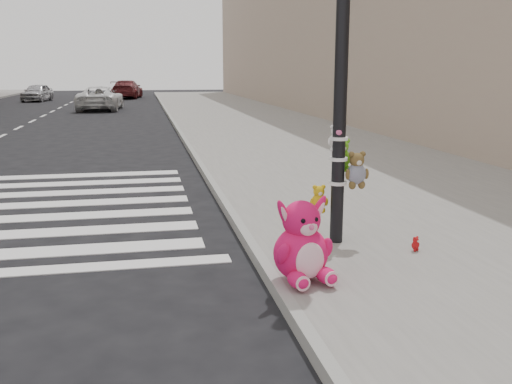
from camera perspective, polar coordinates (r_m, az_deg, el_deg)
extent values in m
plane|color=black|center=(5.27, -13.45, -13.61)|extent=(120.00, 120.00, 0.00)
cube|color=slate|center=(15.64, 6.46, 4.06)|extent=(7.00, 80.00, 0.14)
cube|color=gray|center=(14.97, -6.26, 3.70)|extent=(0.12, 80.00, 0.15)
cube|color=tan|center=(26.92, 11.69, 17.79)|extent=(5.00, 60.00, 10.00)
cylinder|color=black|center=(6.95, 8.48, 11.06)|extent=(0.16, 0.16, 4.00)
cylinder|color=white|center=(7.09, 8.17, 0.90)|extent=(0.22, 0.22, 0.04)
cylinder|color=white|center=(7.03, 8.24, 3.30)|extent=(0.22, 0.22, 0.04)
cylinder|color=white|center=(7.00, 8.31, 5.32)|extent=(0.22, 0.22, 0.04)
ellipsoid|color=#EC135F|center=(5.65, 4.22, -9.02)|extent=(0.24, 0.33, 0.16)
ellipsoid|color=#EC135F|center=(5.80, 7.04, -8.52)|extent=(0.24, 0.33, 0.16)
ellipsoid|color=#EC135F|center=(5.86, 4.50, -6.13)|extent=(0.66, 0.59, 0.57)
ellipsoid|color=#F9BFD1|center=(5.70, 5.43, -6.86)|extent=(0.33, 0.18, 0.37)
sphere|color=#EC135F|center=(5.76, 4.56, -2.77)|extent=(0.47, 0.47, 0.39)
ellipsoid|color=#EC135F|center=(5.68, 2.90, -2.40)|extent=(0.28, 0.14, 0.39)
ellipsoid|color=#EC135F|center=(5.84, 6.02, -2.04)|extent=(0.28, 0.14, 0.39)
imported|color=silver|center=(33.48, -15.30, 9.03)|extent=(2.48, 4.87, 1.32)
imported|color=#5C1A1D|center=(46.62, -12.78, 9.99)|extent=(2.57, 5.05, 1.41)
imported|color=#B0AFB4|center=(44.07, -21.04, 9.27)|extent=(2.03, 3.86, 1.25)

